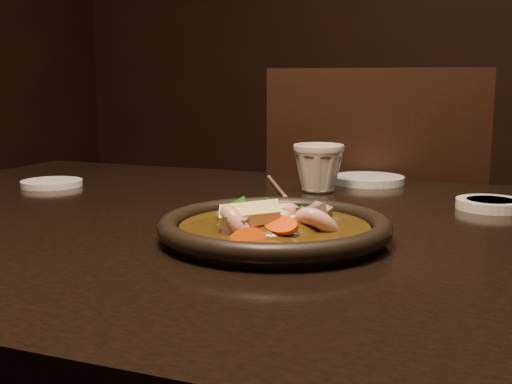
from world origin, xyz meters
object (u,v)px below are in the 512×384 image
at_px(plate, 275,229).
at_px(tea_cup, 318,166).
at_px(chair, 376,268).
at_px(table, 332,285).

relative_size(plate, tea_cup, 3.18).
bearing_deg(plate, chair, 90.82).
relative_size(chair, plate, 3.46).
xyz_separation_m(plate, tea_cup, (-0.05, 0.35, 0.03)).
bearing_deg(chair, tea_cup, 77.09).
distance_m(plate, tea_cup, 0.35).
bearing_deg(tea_cup, plate, -82.16).
relative_size(table, plate, 5.75).
height_order(table, tea_cup, tea_cup).
bearing_deg(table, chair, 95.56).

